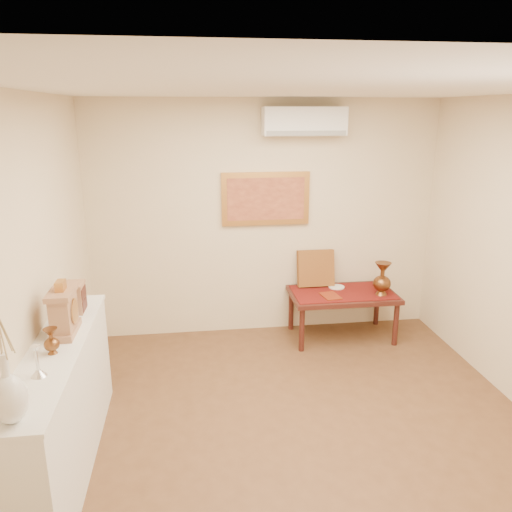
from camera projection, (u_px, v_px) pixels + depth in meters
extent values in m
plane|color=brown|center=(307.00, 444.00, 3.98)|extent=(4.50, 4.50, 0.00)
plane|color=white|center=(319.00, 88.00, 3.22)|extent=(4.50, 4.50, 0.00)
cube|color=beige|center=(265.00, 220.00, 5.74)|extent=(4.00, 0.02, 2.70)
cube|color=beige|center=(22.00, 298.00, 3.34)|extent=(0.02, 4.50, 2.70)
cube|color=maroon|center=(343.00, 292.00, 5.72)|extent=(1.14, 0.59, 0.01)
cylinder|color=silver|center=(336.00, 287.00, 5.87)|extent=(0.19, 0.19, 0.01)
cube|color=maroon|center=(331.00, 296.00, 5.58)|extent=(0.22, 0.28, 0.01)
cube|color=maroon|center=(316.00, 268.00, 5.88)|extent=(0.43, 0.19, 0.44)
cube|color=white|center=(63.00, 410.00, 3.61)|extent=(0.35, 2.00, 0.95)
cube|color=white|center=(56.00, 349.00, 3.47)|extent=(0.37, 2.02, 0.03)
cube|color=#A87756|center=(66.00, 330.00, 3.67)|extent=(0.16, 0.36, 0.05)
cube|color=#A87756|center=(64.00, 311.00, 3.63)|extent=(0.14, 0.30, 0.25)
cylinder|color=beige|center=(74.00, 311.00, 3.64)|extent=(0.01, 0.17, 0.17)
cylinder|color=#BB803C|center=(75.00, 311.00, 3.64)|extent=(0.01, 0.19, 0.19)
cube|color=#A87756|center=(61.00, 293.00, 3.59)|extent=(0.17, 0.34, 0.04)
cube|color=#BB803C|center=(60.00, 286.00, 3.57)|extent=(0.06, 0.11, 0.07)
cube|color=#A87756|center=(74.00, 299.00, 4.05)|extent=(0.15, 0.20, 0.22)
cube|color=#431A14|center=(85.00, 304.00, 4.07)|extent=(0.01, 0.17, 0.09)
cube|color=#431A14|center=(84.00, 293.00, 4.05)|extent=(0.01, 0.17, 0.09)
cube|color=#A87756|center=(73.00, 285.00, 4.02)|extent=(0.16, 0.21, 0.02)
cube|color=#431A14|center=(343.00, 295.00, 5.73)|extent=(1.20, 0.70, 0.05)
cylinder|color=#431A14|center=(302.00, 330.00, 5.46)|extent=(0.06, 0.06, 0.50)
cylinder|color=#431A14|center=(396.00, 324.00, 5.60)|extent=(0.06, 0.06, 0.50)
cylinder|color=#431A14|center=(291.00, 310.00, 6.01)|extent=(0.06, 0.06, 0.50)
cylinder|color=#431A14|center=(377.00, 305.00, 6.15)|extent=(0.06, 0.06, 0.50)
cube|color=#BB803C|center=(266.00, 199.00, 5.65)|extent=(1.00, 0.05, 0.60)
cube|color=#BC6341|center=(266.00, 199.00, 5.62)|extent=(0.88, 0.01, 0.48)
cube|color=white|center=(304.00, 121.00, 5.36)|extent=(0.90, 0.24, 0.30)
cube|color=gray|center=(307.00, 133.00, 5.28)|extent=(0.86, 0.02, 0.05)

